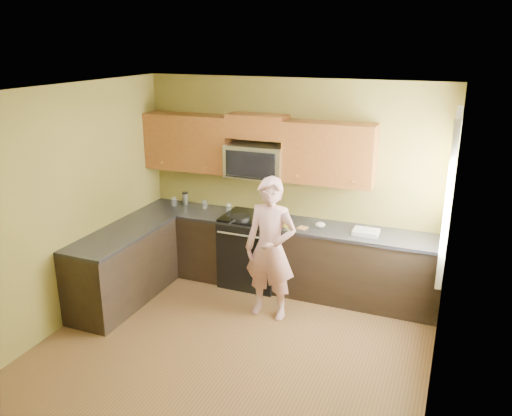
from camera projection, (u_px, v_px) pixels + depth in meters
The scene contains 27 objects.
floor at pixel (227, 355), 5.41m from camera, with size 4.00×4.00×0.00m, color brown.
ceiling at pixel (222, 92), 4.57m from camera, with size 4.00×4.00×0.00m, color white.
wall_back at pixel (290, 183), 6.75m from camera, with size 4.00×4.00×0.00m, color olive.
wall_front at pixel (88, 341), 3.23m from camera, with size 4.00×4.00×0.00m, color olive.
wall_left at pixel (61, 210), 5.70m from camera, with size 4.00×4.00×0.00m, color olive.
wall_right at pixel (443, 267), 4.28m from camera, with size 4.00×4.00×0.00m, color olive.
cabinet_back_run at pixel (282, 256), 6.77m from camera, with size 4.00×0.60×0.88m, color black.
cabinet_left_run at pixel (123, 268), 6.41m from camera, with size 0.60×1.60×0.88m, color black.
countertop_back at pixel (282, 223), 6.62m from camera, with size 4.00×0.62×0.04m, color black.
countertop_left at pixel (121, 234), 6.26m from camera, with size 0.62×1.60×0.04m, color black.
stove at pixel (253, 250), 6.88m from camera, with size 0.76×0.65×0.95m, color black, non-canonical shape.
microwave at pixel (256, 177), 6.69m from camera, with size 0.76×0.40×0.42m, color silver, non-canonical shape.
upper_cab_left at pixel (190, 169), 7.07m from camera, with size 1.22×0.33×0.75m, color brown, non-canonical shape.
upper_cab_right at pixel (328, 183), 6.38m from camera, with size 1.12×0.33×0.75m, color brown, non-canonical shape.
upper_cab_over_mw at pixel (257, 126), 6.52m from camera, with size 0.76×0.33×0.30m, color brown.
window at pixel (451, 194), 5.25m from camera, with size 0.06×1.06×1.66m, color white, non-canonical shape.
woman at pixel (271, 249), 5.95m from camera, with size 0.62×0.41×1.69m, color #D66B6C.
frying_pan at pixel (240, 220), 6.58m from camera, with size 0.26×0.45×0.06m, color black, non-canonical shape.
butter_tub at pixel (287, 226), 6.47m from camera, with size 0.13×0.13×0.10m, color yellow, non-canonical shape.
toast_slice at pixel (303, 228), 6.38m from camera, with size 0.11×0.11×0.01m, color #B27F47.
napkin_a at pixel (287, 223), 6.47m from camera, with size 0.11×0.12×0.06m, color silver.
napkin_b at pixel (320, 225), 6.41m from camera, with size 0.12×0.13×0.07m, color silver.
dish_towel at pixel (366, 232), 6.19m from camera, with size 0.30×0.24×0.05m, color silver.
travel_mug at pixel (185, 204), 7.31m from camera, with size 0.08×0.08×0.18m, color silver, non-canonical shape.
glass_a at pixel (174, 202), 7.23m from camera, with size 0.07×0.07×0.12m, color silver.
glass_b at pixel (205, 204), 7.12m from camera, with size 0.07×0.07×0.12m, color silver.
glass_c at pixel (229, 208), 6.96m from camera, with size 0.07×0.07×0.12m, color silver.
Camera 1 is at (2.02, -4.21, 3.15)m, focal length 36.24 mm.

